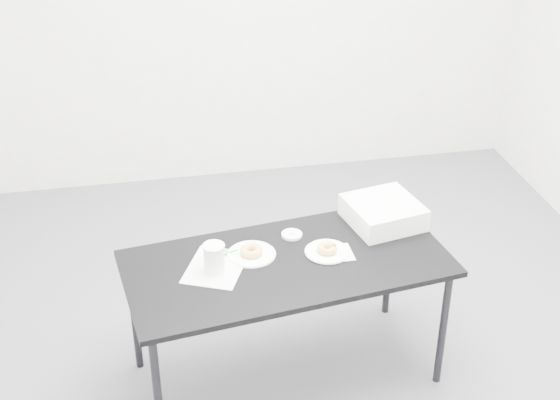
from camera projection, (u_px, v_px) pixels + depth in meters
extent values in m
plane|color=#525257|center=(302.00, 345.00, 4.09)|extent=(4.00, 4.00, 0.00)
cube|color=black|center=(287.00, 264.00, 3.58)|extent=(1.56, 0.89, 0.03)
cylinder|color=black|center=(158.00, 396.00, 3.32)|extent=(0.04, 0.04, 0.65)
cylinder|color=black|center=(134.00, 315.00, 3.79)|extent=(0.04, 0.04, 0.65)
cylinder|color=black|center=(443.00, 329.00, 3.70)|extent=(0.04, 0.04, 0.65)
cylinder|color=black|center=(389.00, 263.00, 4.18)|extent=(0.04, 0.04, 0.65)
cube|color=white|center=(216.00, 267.00, 3.53)|extent=(0.35, 0.38, 0.00)
cube|color=green|center=(227.00, 253.00, 3.62)|extent=(0.07, 0.07, 0.00)
cylinder|color=#0C886D|center=(224.00, 254.00, 3.61)|extent=(0.14, 0.06, 0.01)
cube|color=white|center=(337.00, 253.00, 3.63)|extent=(0.15, 0.15, 0.00)
cylinder|color=white|center=(327.00, 252.00, 3.63)|extent=(0.21, 0.21, 0.01)
torus|color=gold|center=(327.00, 248.00, 3.62)|extent=(0.11, 0.11, 0.03)
cylinder|color=white|center=(252.00, 254.00, 3.62)|extent=(0.23, 0.23, 0.01)
torus|color=gold|center=(251.00, 250.00, 3.61)|extent=(0.11, 0.11, 0.04)
cylinder|color=white|center=(214.00, 258.00, 3.47)|extent=(0.09, 0.09, 0.14)
cylinder|color=white|center=(292.00, 235.00, 3.76)|extent=(0.10, 0.10, 0.01)
cube|color=white|center=(383.00, 212.00, 3.84)|extent=(0.39, 0.39, 0.11)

